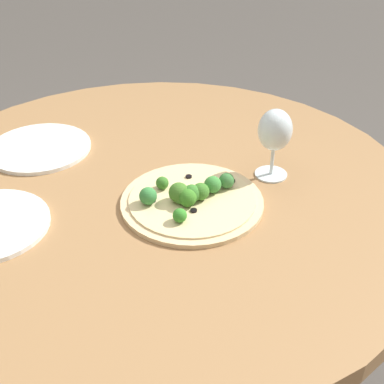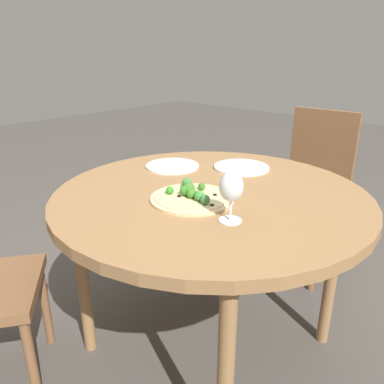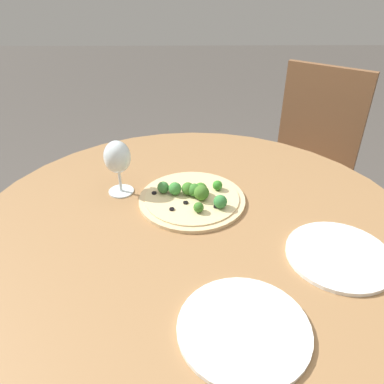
# 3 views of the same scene
# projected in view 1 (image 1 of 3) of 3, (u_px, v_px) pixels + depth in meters

# --- Properties ---
(dining_table) EXTENTS (1.19, 1.19, 0.74)m
(dining_table) POSITION_uv_depth(u_px,v_px,m) (154.00, 207.00, 1.22)
(dining_table) COLOR olive
(dining_table) RESTS_ON ground_plane
(pizza) EXTENTS (0.30, 0.30, 0.06)m
(pizza) POSITION_uv_depth(u_px,v_px,m) (191.00, 199.00, 1.12)
(pizza) COLOR #DBBC89
(pizza) RESTS_ON dining_table
(wine_glass) EXTENTS (0.08, 0.08, 0.16)m
(wine_glass) POSITION_uv_depth(u_px,v_px,m) (275.00, 132.00, 1.16)
(wine_glass) COLOR silver
(wine_glass) RESTS_ON dining_table
(plate_far) EXTENTS (0.25, 0.25, 0.01)m
(plate_far) POSITION_uv_depth(u_px,v_px,m) (40.00, 148.00, 1.32)
(plate_far) COLOR white
(plate_far) RESTS_ON dining_table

